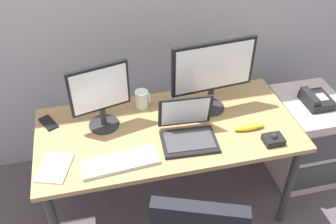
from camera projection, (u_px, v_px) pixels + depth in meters
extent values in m
plane|color=#4C454D|center=(168.00, 204.00, 2.68)|extent=(8.00, 8.00, 0.00)
cube|color=#A37F4F|center=(168.00, 130.00, 2.24)|extent=(1.54, 0.72, 0.03)
cylinder|color=#2D2D33|center=(289.00, 186.00, 2.36)|extent=(0.05, 0.05, 0.69)
cylinder|color=#2D2D33|center=(57.00, 156.00, 2.56)|extent=(0.05, 0.05, 0.69)
cylinder|color=#2D2D33|center=(251.00, 125.00, 2.82)|extent=(0.05, 0.05, 0.69)
cube|color=#C1B1AF|center=(303.00, 137.00, 2.74)|extent=(0.42, 0.52, 0.65)
cube|color=#38383D|center=(329.00, 148.00, 2.45)|extent=(0.38, 0.01, 0.22)
cube|color=#38383D|center=(318.00, 176.00, 2.62)|extent=(0.38, 0.01, 0.22)
cube|color=black|center=(317.00, 100.00, 2.51)|extent=(0.17, 0.20, 0.06)
cube|color=black|center=(310.00, 96.00, 2.47)|extent=(0.05, 0.18, 0.04)
cube|color=gray|center=(321.00, 97.00, 2.49)|extent=(0.07, 0.08, 0.01)
cylinder|color=#262628|center=(210.00, 107.00, 2.37)|extent=(0.18, 0.18, 0.01)
cylinder|color=#262628|center=(211.00, 98.00, 2.33)|extent=(0.04, 0.04, 0.13)
cube|color=black|center=(213.00, 66.00, 2.19)|extent=(0.52, 0.07, 0.32)
cube|color=white|center=(214.00, 68.00, 2.18)|extent=(0.47, 0.05, 0.28)
cylinder|color=#262628|center=(104.00, 124.00, 2.24)|extent=(0.18, 0.18, 0.01)
cylinder|color=#262628|center=(103.00, 116.00, 2.20)|extent=(0.04, 0.04, 0.11)
cube|color=black|center=(99.00, 88.00, 2.08)|extent=(0.34, 0.11, 0.29)
cube|color=white|center=(100.00, 90.00, 2.07)|extent=(0.31, 0.08, 0.25)
cube|color=silver|center=(120.00, 162.00, 1.99)|extent=(0.42, 0.17, 0.02)
cube|color=white|center=(120.00, 160.00, 1.99)|extent=(0.39, 0.15, 0.01)
cube|color=black|center=(189.00, 142.00, 2.12)|extent=(0.32, 0.24, 0.02)
cube|color=#38383D|center=(189.00, 140.00, 2.11)|extent=(0.28, 0.18, 0.00)
cube|color=black|center=(185.00, 111.00, 2.15)|extent=(0.31, 0.07, 0.22)
cube|color=silver|center=(185.00, 112.00, 2.14)|extent=(0.27, 0.05, 0.19)
cube|color=black|center=(273.00, 140.00, 2.12)|extent=(0.11, 0.09, 0.04)
sphere|color=#232328|center=(274.00, 136.00, 2.10)|extent=(0.04, 0.04, 0.04)
cylinder|color=silver|center=(142.00, 99.00, 2.35)|extent=(0.08, 0.08, 0.12)
torus|color=silver|center=(149.00, 98.00, 2.36)|extent=(0.01, 0.07, 0.07)
cube|color=white|center=(55.00, 168.00, 1.97)|extent=(0.21, 0.24, 0.01)
cube|color=black|center=(48.00, 123.00, 2.26)|extent=(0.12, 0.16, 0.01)
ellipsoid|color=yellow|center=(249.00, 127.00, 2.20)|extent=(0.19, 0.05, 0.04)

